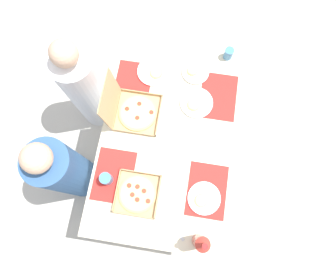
% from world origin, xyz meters
% --- Properties ---
extents(ground_plane, '(6.00, 6.00, 0.00)m').
position_xyz_m(ground_plane, '(0.00, 0.00, 0.00)').
color(ground_plane, beige).
extents(dining_table, '(1.51, 0.93, 0.74)m').
position_xyz_m(dining_table, '(0.00, 0.00, 0.63)').
color(dining_table, '#3F3328').
rests_on(dining_table, ground_plane).
extents(placemat_near_left, '(0.36, 0.26, 0.00)m').
position_xyz_m(placemat_near_left, '(-0.34, -0.32, 0.74)').
color(placemat_near_left, red).
rests_on(placemat_near_left, dining_table).
extents(placemat_near_right, '(0.36, 0.26, 0.00)m').
position_xyz_m(placemat_near_right, '(0.34, -0.32, 0.74)').
color(placemat_near_right, red).
rests_on(placemat_near_right, dining_table).
extents(placemat_far_left, '(0.36, 0.26, 0.00)m').
position_xyz_m(placemat_far_left, '(-0.34, 0.32, 0.74)').
color(placemat_far_left, red).
rests_on(placemat_far_left, dining_table).
extents(placemat_far_right, '(0.36, 0.26, 0.00)m').
position_xyz_m(placemat_far_right, '(0.34, 0.32, 0.74)').
color(placemat_far_right, red).
rests_on(placemat_far_right, dining_table).
extents(pizza_box_center, '(0.31, 0.34, 0.34)m').
position_xyz_m(pizza_box_center, '(0.12, 0.27, 0.79)').
color(pizza_box_center, tan).
rests_on(pizza_box_center, dining_table).
extents(pizza_box_edge_far, '(0.28, 0.28, 0.04)m').
position_xyz_m(pizza_box_edge_far, '(-0.43, 0.13, 0.75)').
color(pizza_box_edge_far, tan).
rests_on(pizza_box_edge_far, dining_table).
extents(plate_middle, '(0.24, 0.24, 0.03)m').
position_xyz_m(plate_middle, '(0.26, -0.16, 0.75)').
color(plate_middle, white).
rests_on(plate_middle, dining_table).
extents(plate_near_right, '(0.24, 0.24, 0.03)m').
position_xyz_m(plate_near_right, '(0.46, 0.18, 0.75)').
color(plate_near_right, white).
rests_on(plate_near_right, dining_table).
extents(plate_far_left, '(0.20, 0.20, 0.03)m').
position_xyz_m(plate_far_left, '(0.50, -0.12, 0.75)').
color(plate_far_left, white).
rests_on(plate_far_left, dining_table).
extents(plate_near_left, '(0.22, 0.22, 0.03)m').
position_xyz_m(plate_near_left, '(-0.40, -0.30, 0.75)').
color(plate_near_left, white).
rests_on(plate_near_left, dining_table).
extents(soda_bottle, '(0.09, 0.09, 0.32)m').
position_xyz_m(soda_bottle, '(-0.66, -0.30, 0.87)').
color(soda_bottle, '#B2382D').
rests_on(soda_bottle, dining_table).
extents(cup_dark, '(0.07, 0.07, 0.09)m').
position_xyz_m(cup_dark, '(0.67, -0.35, 0.78)').
color(cup_dark, teal).
rests_on(cup_dark, dining_table).
extents(cup_red, '(0.08, 0.08, 0.09)m').
position_xyz_m(cup_red, '(-0.37, 0.35, 0.79)').
color(cup_red, teal).
rests_on(cup_red, dining_table).
extents(knife_by_far_right, '(0.17, 0.15, 0.00)m').
position_xyz_m(knife_by_far_right, '(-0.07, -0.17, 0.74)').
color(knife_by_far_right, '#B7B7BC').
rests_on(knife_by_far_right, dining_table).
extents(knife_by_near_right, '(0.15, 0.17, 0.00)m').
position_xyz_m(knife_by_near_right, '(-0.61, -0.13, 0.74)').
color(knife_by_near_right, '#B7B7BC').
rests_on(knife_by_near_right, dining_table).
extents(diner_left_seat, '(0.32, 0.32, 1.12)m').
position_xyz_m(diner_left_seat, '(-0.34, 0.73, 0.50)').
color(diner_left_seat, '#33598C').
rests_on(diner_left_seat, ground_plane).
extents(diner_right_seat, '(0.32, 0.32, 1.15)m').
position_xyz_m(diner_right_seat, '(0.34, 0.73, 0.51)').
color(diner_right_seat, white).
rests_on(diner_right_seat, ground_plane).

